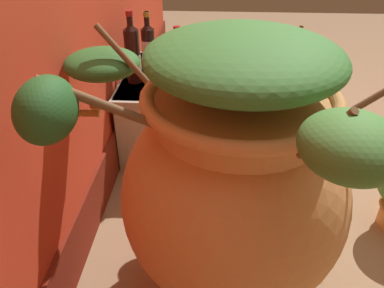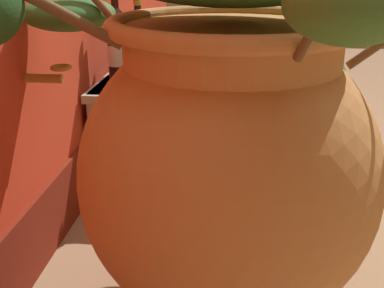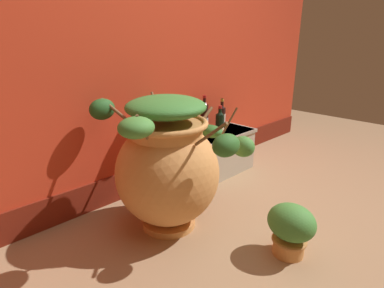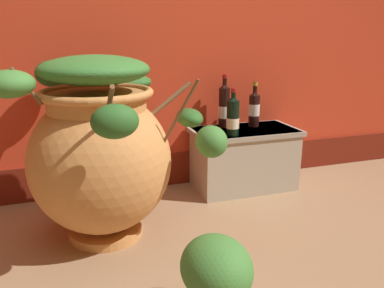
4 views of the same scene
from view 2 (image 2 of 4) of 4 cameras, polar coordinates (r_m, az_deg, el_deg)
name	(u,v)px [view 2 (image 2 of 4)]	position (r m, az deg, el deg)	size (l,w,h in m)	color
terracotta_urn	(228,146)	(1.12, 4.13, -0.25)	(0.97, 1.06, 0.89)	#D68E4C
stone_ledge	(152,118)	(2.11, -4.59, 2.96)	(0.68, 0.37, 0.40)	#B2A893
wine_bottle_left	(117,43)	(1.96, -8.55, 11.26)	(0.07, 0.07, 0.34)	black
wine_bottle_middle	(139,40)	(2.14, -6.08, 11.66)	(0.07, 0.07, 0.29)	black
wine_bottle_right	(172,53)	(1.88, -2.27, 10.36)	(0.08, 0.08, 0.28)	black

